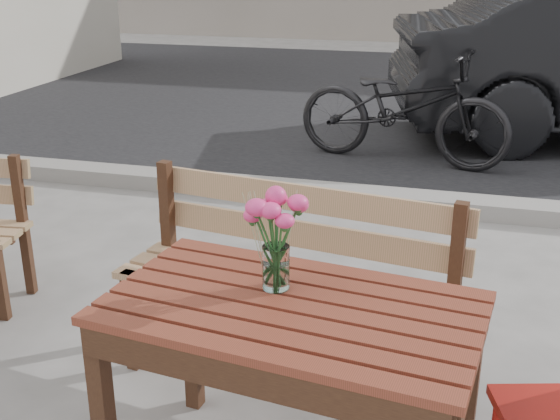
{
  "coord_description": "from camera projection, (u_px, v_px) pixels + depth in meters",
  "views": [
    {
      "loc": [
        0.65,
        -1.8,
        1.77
      ],
      "look_at": [
        0.1,
        0.23,
        0.98
      ],
      "focal_mm": 45.0,
      "sensor_mm": 36.0,
      "label": 1
    }
  ],
  "objects": [
    {
      "name": "bicycle",
      "position": [
        403.0,
        107.0,
        6.0
      ],
      "size": [
        1.95,
        0.99,
        0.98
      ],
      "primitive_type": "imported",
      "rotation": [
        0.0,
        0.0,
        1.38
      ],
      "color": "black",
      "rests_on": "ground"
    },
    {
      "name": "street",
      "position": [
        396.0,
        133.0,
        6.98
      ],
      "size": [
        30.0,
        8.12,
        0.12
      ],
      "color": "black",
      "rests_on": "ground"
    },
    {
      "name": "main_table",
      "position": [
        291.0,
        337.0,
        2.24
      ],
      "size": [
        1.25,
        0.83,
        0.72
      ],
      "rotation": [
        0.0,
        0.0,
        -0.13
      ],
      "color": "#5D2A18",
      "rests_on": "ground"
    },
    {
      "name": "main_bench",
      "position": [
        292.0,
        261.0,
        2.92
      ],
      "size": [
        1.49,
        0.65,
        0.89
      ],
      "rotation": [
        0.0,
        0.0,
        -0.16
      ],
      "color": "#93754C",
      "rests_on": "ground"
    },
    {
      "name": "main_vase",
      "position": [
        276.0,
        226.0,
        2.22
      ],
      "size": [
        0.19,
        0.19,
        0.35
      ],
      "color": "white",
      "rests_on": "main_table"
    }
  ]
}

